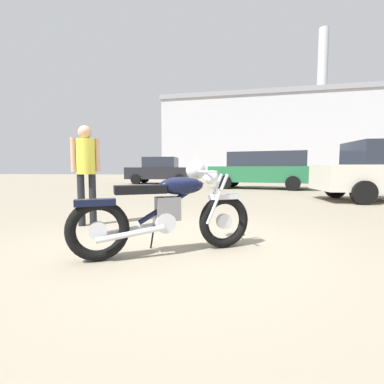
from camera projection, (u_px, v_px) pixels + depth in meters
ground_plane at (181, 246)px, 3.41m from camera, size 80.00×80.00×0.00m
vintage_motorcycle at (170, 210)px, 3.12m from camera, size 1.86×1.19×1.07m
bystander at (86, 165)px, 4.60m from camera, size 0.40×0.30×1.66m
blue_hatchback_right at (263, 169)px, 13.22m from camera, size 4.95×2.62×1.74m
white_estate_far at (161, 171)px, 17.52m from camera, size 4.27×2.06×1.67m
industrial_building at (268, 139)px, 33.78m from camera, size 24.32×12.63×16.87m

